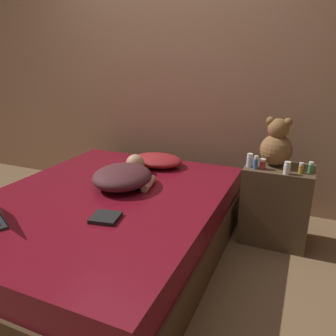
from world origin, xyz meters
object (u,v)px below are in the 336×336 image
object	(u,v)px
bottle_amber	(301,168)
pillow	(157,160)
bottle_red	(263,164)
teddy_bear	(277,145)
bottle_white	(287,168)
book	(106,217)
person_lying	(124,175)
bottle_clear	(250,160)
bottle_blue	(256,163)
bottle_green	(311,167)

from	to	relation	value
bottle_amber	pillow	bearing A→B (deg)	173.51
bottle_red	bottle_amber	xyz separation A→B (m)	(0.27, 0.01, -0.00)
teddy_bear	bottle_amber	world-z (taller)	teddy_bear
bottle_white	book	distance (m)	1.30
person_lying	bottle_clear	distance (m)	0.96
bottle_red	bottle_amber	distance (m)	0.27
person_lying	teddy_bear	xyz separation A→B (m)	(1.04, 0.50, 0.23)
bottle_blue	bottle_amber	distance (m)	0.31
teddy_bear	bottle_red	world-z (taller)	teddy_bear
person_lying	bottle_white	distance (m)	1.19
bottle_red	bottle_clear	bearing A→B (deg)	173.20
bottle_amber	person_lying	bearing A→B (deg)	-162.82
bottle_red	bottle_clear	distance (m)	0.10
bottle_red	bottle_clear	xyz separation A→B (m)	(-0.10, 0.01, 0.01)
bottle_white	bottle_red	bearing A→B (deg)	165.80
teddy_bear	bottle_white	world-z (taller)	teddy_bear
bottle_green	book	xyz separation A→B (m)	(-1.11, -0.96, -0.17)
bottle_green	bottle_white	xyz separation A→B (m)	(-0.15, -0.09, 0.00)
bottle_amber	bottle_green	bearing A→B (deg)	31.12
teddy_bear	bottle_clear	world-z (taller)	teddy_bear
bottle_white	teddy_bear	bearing A→B (deg)	119.48
teddy_bear	bottle_amber	bearing A→B (deg)	-32.46
pillow	bottle_blue	size ratio (longest dim) A/B	4.66
teddy_bear	bottle_red	bearing A→B (deg)	-118.56
teddy_bear	bottle_white	xyz separation A→B (m)	(0.10, -0.18, -0.12)
pillow	bottle_amber	size ratio (longest dim) A/B	6.00
pillow	bottle_red	distance (m)	0.96
bottle_amber	bottle_clear	world-z (taller)	bottle_clear
teddy_bear	bottle_green	world-z (taller)	teddy_bear
person_lying	book	bearing A→B (deg)	-81.88
pillow	teddy_bear	bearing A→B (deg)	-0.82
bottle_amber	book	size ratio (longest dim) A/B	0.41
bottle_green	bottle_amber	distance (m)	0.07
bottle_red	bottle_white	xyz separation A→B (m)	(0.17, -0.04, 0.01)
person_lying	bottle_white	world-z (taller)	bottle_white
bottle_amber	book	bearing A→B (deg)	-138.85
pillow	bottle_clear	distance (m)	0.86
person_lying	bottle_green	world-z (taller)	bottle_green
person_lying	bottle_amber	size ratio (longest dim) A/B	8.73
pillow	bottle_blue	xyz separation A→B (m)	(0.89, -0.17, 0.14)
bottle_white	bottle_clear	world-z (taller)	bottle_clear
bottle_white	bottle_green	bearing A→B (deg)	31.69
bottle_white	bottle_amber	size ratio (longest dim) A/B	1.17
bottle_clear	person_lying	bearing A→B (deg)	-156.39
bottle_red	book	distance (m)	1.21
person_lying	bottle_green	size ratio (longest dim) A/B	8.37
teddy_bear	bottle_red	distance (m)	0.20
person_lying	bottle_amber	world-z (taller)	bottle_amber
bottle_blue	bottle_red	xyz separation A→B (m)	(0.05, 0.02, -0.01)
teddy_bear	bottle_clear	xyz separation A→B (m)	(-0.17, -0.12, -0.11)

